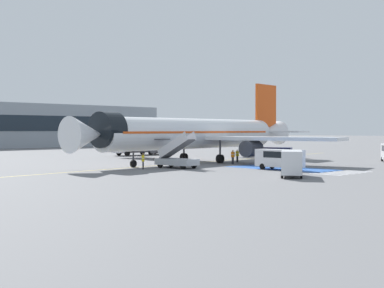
# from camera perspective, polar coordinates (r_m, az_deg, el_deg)

# --- Properties ---
(ground_plane) EXTENTS (600.00, 600.00, 0.00)m
(ground_plane) POSITION_cam_1_polar(r_m,az_deg,el_deg) (68.25, -0.23, -2.06)
(ground_plane) COLOR slate
(apron_leadline_yellow) EXTENTS (74.64, 8.03, 0.01)m
(apron_leadline_yellow) POSITION_cam_1_polar(r_m,az_deg,el_deg) (69.17, 0.20, -2.01)
(apron_leadline_yellow) COLOR gold
(apron_leadline_yellow) RESTS_ON ground_plane
(apron_stand_patch_blue) EXTENTS (5.54, 12.64, 0.01)m
(apron_stand_patch_blue) POSITION_cam_1_polar(r_m,az_deg,el_deg) (60.05, 9.62, -2.57)
(apron_stand_patch_blue) COLOR #2856A8
(apron_stand_patch_blue) RESTS_ON ground_plane
(apron_walkway_bar_0) EXTENTS (0.44, 3.60, 0.01)m
(apron_walkway_bar_0) POSITION_cam_1_polar(r_m,az_deg,el_deg) (52.86, 14.00, -3.16)
(apron_walkway_bar_0) COLOR silver
(apron_walkway_bar_0) RESTS_ON ground_plane
(apron_walkway_bar_1) EXTENTS (0.44, 3.60, 0.01)m
(apron_walkway_bar_1) POSITION_cam_1_polar(r_m,az_deg,el_deg) (53.88, 14.67, -3.08)
(apron_walkway_bar_1) COLOR silver
(apron_walkway_bar_1) RESTS_ON ground_plane
(apron_walkway_bar_2) EXTENTS (0.44, 3.60, 0.01)m
(apron_walkway_bar_2) POSITION_cam_1_polar(r_m,az_deg,el_deg) (54.91, 15.31, -2.99)
(apron_walkway_bar_2) COLOR silver
(apron_walkway_bar_2) RESTS_ON ground_plane
(apron_walkway_bar_3) EXTENTS (0.44, 3.60, 0.01)m
(apron_walkway_bar_3) POSITION_cam_1_polar(r_m,az_deg,el_deg) (55.95, 15.93, -2.91)
(apron_walkway_bar_3) COLOR silver
(apron_walkway_bar_3) RESTS_ON ground_plane
(apron_walkway_bar_4) EXTENTS (0.44, 3.60, 0.01)m
(apron_walkway_bar_4) POSITION_cam_1_polar(r_m,az_deg,el_deg) (56.99, 16.53, -2.84)
(apron_walkway_bar_4) COLOR silver
(apron_walkway_bar_4) RESTS_ON ground_plane
(apron_walkway_bar_5) EXTENTS (0.44, 3.60, 0.01)m
(apron_walkway_bar_5) POSITION_cam_1_polar(r_m,az_deg,el_deg) (58.04, 17.10, -2.76)
(apron_walkway_bar_5) COLOR silver
(apron_walkway_bar_5) RESTS_ON ground_plane
(airliner) EXTENTS (41.34, 36.97, 11.22)m
(airliner) POSITION_cam_1_polar(r_m,az_deg,el_deg) (69.58, 0.57, 1.11)
(airliner) COLOR silver
(airliner) RESTS_ON ground_plane
(boarding_stairs_forward) EXTENTS (2.69, 5.40, 4.07)m
(boarding_stairs_forward) POSITION_cam_1_polar(r_m,az_deg,el_deg) (59.71, -1.66, -1.62)
(boarding_stairs_forward) COLOR #ADB2BA
(boarding_stairs_forward) RESTS_ON ground_plane
(fuel_tanker) EXTENTS (10.76, 2.99, 3.24)m
(fuel_tanker) POSITION_cam_1_polar(r_m,az_deg,el_deg) (90.67, -5.36, -0.15)
(fuel_tanker) COLOR #38383D
(fuel_tanker) RESTS_ON ground_plane
(service_van_0) EXTENTS (5.12, 4.36, 2.39)m
(service_van_0) POSITION_cam_1_polar(r_m,az_deg,el_deg) (49.33, 10.58, -1.83)
(service_van_0) COLOR silver
(service_van_0) RESTS_ON ground_plane
(service_van_1) EXTENTS (2.01, 5.26, 2.17)m
(service_van_1) POSITION_cam_1_polar(r_m,az_deg,el_deg) (57.86, 9.32, -1.45)
(service_van_1) COLOR silver
(service_van_1) RESTS_ON ground_plane
(service_van_2) EXTENTS (3.53, 4.57, 2.04)m
(service_van_2) POSITION_cam_1_polar(r_m,az_deg,el_deg) (68.58, 8.81, -1.04)
(service_van_2) COLOR #1E234C
(service_van_2) RESTS_ON ground_plane
(ground_crew_0) EXTENTS (0.24, 0.43, 1.66)m
(ground_crew_0) POSITION_cam_1_polar(r_m,az_deg,el_deg) (70.49, 4.86, -1.18)
(ground_crew_0) COLOR #2D2D33
(ground_crew_0) RESTS_ON ground_plane
(ground_crew_1) EXTENTS (0.49, 0.40, 1.72)m
(ground_crew_1) POSITION_cam_1_polar(r_m,az_deg,el_deg) (76.35, 9.04, -0.95)
(ground_crew_1) COLOR black
(ground_crew_1) RESTS_ON ground_plane
(ground_crew_2) EXTENTS (0.48, 0.45, 1.76)m
(ground_crew_2) POSITION_cam_1_polar(r_m,az_deg,el_deg) (57.95, -5.24, -1.70)
(ground_crew_2) COLOR #2D2D33
(ground_crew_2) RESTS_ON ground_plane
(ground_crew_3) EXTENTS (0.27, 0.45, 1.75)m
(ground_crew_3) POSITION_cam_1_polar(r_m,az_deg,el_deg) (66.80, 4.38, -1.28)
(ground_crew_3) COLOR #2D2D33
(ground_crew_3) RESTS_ON ground_plane
(traffic_cone_0) EXTENTS (0.52, 0.52, 0.58)m
(traffic_cone_0) POSITION_cam_1_polar(r_m,az_deg,el_deg) (62.78, 7.60, -2.12)
(traffic_cone_0) COLOR orange
(traffic_cone_0) RESTS_ON ground_plane
(terminal_building) EXTENTS (81.88, 12.10, 10.50)m
(terminal_building) POSITION_cam_1_polar(r_m,az_deg,el_deg) (134.03, -18.92, 1.88)
(terminal_building) COLOR #89939E
(terminal_building) RESTS_ON ground_plane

